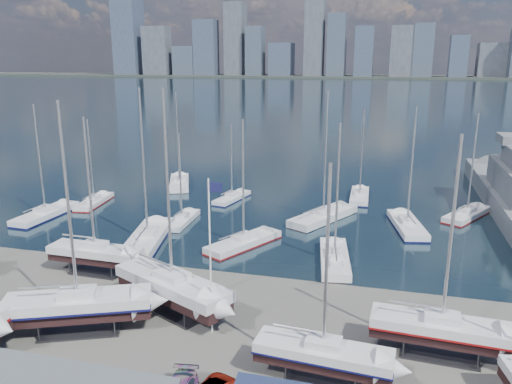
# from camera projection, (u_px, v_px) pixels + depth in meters

# --- Properties ---
(ground) EXTENTS (1400.00, 1400.00, 0.00)m
(ground) POSITION_uv_depth(u_px,v_px,m) (168.00, 321.00, 38.82)
(ground) COLOR #605E59
(ground) RESTS_ON ground
(water) EXTENTS (1400.00, 600.00, 0.40)m
(water) POSITION_uv_depth(u_px,v_px,m) (365.00, 91.00, 328.67)
(water) COLOR #1A2F3C
(water) RESTS_ON ground
(far_shore) EXTENTS (1400.00, 80.00, 2.20)m
(far_shore) POSITION_uv_depth(u_px,v_px,m) (376.00, 77.00, 571.41)
(far_shore) COLOR #2D332D
(far_shore) RESTS_ON ground
(skyline) EXTENTS (639.14, 43.80, 107.69)m
(skyline) POSITION_uv_depth(u_px,v_px,m) (371.00, 42.00, 557.79)
(skyline) COLOR #475166
(skyline) RESTS_ON far_shore
(sailboat_cradle_2) EXTENTS (9.10, 2.77, 14.85)m
(sailboat_cradle_2) POSITION_uv_depth(u_px,v_px,m) (95.00, 253.00, 47.09)
(sailboat_cradle_2) COLOR #2D2D33
(sailboat_cradle_2) RESTS_ON ground
(sailboat_cradle_3) EXTENTS (10.95, 6.99, 17.11)m
(sailboat_cradle_3) POSITION_uv_depth(u_px,v_px,m) (78.00, 305.00, 36.81)
(sailboat_cradle_3) COLOR #2D2D33
(sailboat_cradle_3) RESTS_ON ground
(sailboat_cradle_4) EXTENTS (11.21, 7.51, 17.75)m
(sailboat_cradle_4) POSITION_uv_depth(u_px,v_px,m) (172.00, 287.00, 39.77)
(sailboat_cradle_4) COLOR #2D2D33
(sailboat_cradle_4) RESTS_ON ground
(sailboat_cradle_5) EXTENTS (8.79, 3.08, 14.10)m
(sailboat_cradle_5) POSITION_uv_depth(u_px,v_px,m) (323.00, 354.00, 30.94)
(sailboat_cradle_5) COLOR #2D2D33
(sailboat_cradle_5) RESTS_ON ground
(sailboat_cradle_6) EXTENTS (9.58, 3.23, 15.31)m
(sailboat_cradle_6) POSITION_uv_depth(u_px,v_px,m) (441.00, 329.00, 33.72)
(sailboat_cradle_6) COLOR #2D2D33
(sailboat_cradle_6) RESTS_ON ground
(sailboat_moored_0) EXTENTS (3.32, 10.28, 15.18)m
(sailboat_moored_0) POSITION_uv_depth(u_px,v_px,m) (46.00, 215.00, 64.27)
(sailboat_moored_0) COLOR black
(sailboat_moored_0) RESTS_ON water
(sailboat_moored_1) EXTENTS (3.35, 8.61, 12.53)m
(sailboat_moored_1) POSITION_uv_depth(u_px,v_px,m) (94.00, 202.00, 70.05)
(sailboat_moored_1) COLOR black
(sailboat_moored_1) RESTS_ON water
(sailboat_moored_2) EXTENTS (6.62, 10.71, 15.67)m
(sailboat_moored_2) POSITION_uv_depth(u_px,v_px,m) (179.00, 184.00, 80.37)
(sailboat_moored_2) COLOR black
(sailboat_moored_2) RESTS_ON water
(sailboat_moored_3) EXTENTS (5.80, 12.31, 17.75)m
(sailboat_moored_3) POSITION_uv_depth(u_px,v_px,m) (148.00, 240.00, 55.46)
(sailboat_moored_3) COLOR black
(sailboat_moored_3) RESTS_ON water
(sailboat_moored_4) EXTENTS (2.54, 7.88, 11.76)m
(sailboat_moored_4) POSITION_uv_depth(u_px,v_px,m) (182.00, 221.00, 62.03)
(sailboat_moored_4) COLOR black
(sailboat_moored_4) RESTS_ON water
(sailboat_moored_5) EXTENTS (3.79, 8.12, 11.71)m
(sailboat_moored_5) POSITION_uv_depth(u_px,v_px,m) (232.00, 198.00, 72.08)
(sailboat_moored_5) COLOR black
(sailboat_moored_5) RESTS_ON water
(sailboat_moored_6) EXTENTS (6.93, 9.82, 14.47)m
(sailboat_moored_6) POSITION_uv_depth(u_px,v_px,m) (244.00, 244.00, 54.27)
(sailboat_moored_6) COLOR black
(sailboat_moored_6) RESTS_ON water
(sailboat_moored_7) EXTENTS (7.93, 11.39, 16.91)m
(sailboat_moored_7) POSITION_uv_depth(u_px,v_px,m) (323.00, 218.00, 63.11)
(sailboat_moored_7) COLOR black
(sailboat_moored_7) RESTS_ON water
(sailboat_moored_8) EXTENTS (2.79, 9.20, 13.66)m
(sailboat_moored_8) POSITION_uv_depth(u_px,v_px,m) (359.00, 197.00, 72.85)
(sailboat_moored_8) COLOR black
(sailboat_moored_8) RESTS_ON water
(sailboat_moored_9) EXTENTS (4.15, 10.05, 14.72)m
(sailboat_moored_9) POSITION_uv_depth(u_px,v_px,m) (334.00, 260.00, 49.82)
(sailboat_moored_9) COLOR black
(sailboat_moored_9) RESTS_ON water
(sailboat_moored_10) EXTENTS (4.87, 10.61, 15.31)m
(sailboat_moored_10) POSITION_uv_depth(u_px,v_px,m) (407.00, 226.00, 59.92)
(sailboat_moored_10) COLOR black
(sailboat_moored_10) RESTS_ON water
(sailboat_moored_11) EXTENTS (7.02, 9.41, 14.01)m
(sailboat_moored_11) POSITION_uv_depth(u_px,v_px,m) (467.00, 216.00, 64.09)
(sailboat_moored_11) COLOR black
(sailboat_moored_11) RESTS_ON water
(flagpole) EXTENTS (1.04, 0.12, 11.79)m
(flagpole) POSITION_uv_depth(u_px,v_px,m) (211.00, 247.00, 35.45)
(flagpole) COLOR white
(flagpole) RESTS_ON ground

